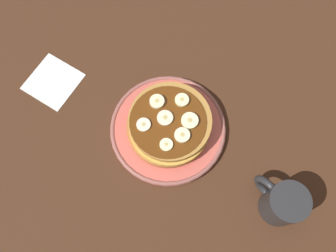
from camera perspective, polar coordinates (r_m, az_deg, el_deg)
The scene contains 12 objects.
ground_plane at distance 83.66cm, azimuth -0.00°, elevation -0.98°, with size 140.00×140.00×3.00cm, color #422616.
plate at distance 81.34cm, azimuth -0.00°, elevation -0.44°, with size 25.57×25.57×1.76cm.
pancake_stack at distance 78.78cm, azimuth 0.07°, elevation 0.16°, with size 18.32×18.63×4.42cm.
banana_slice_0 at distance 76.79cm, azimuth -0.34°, elevation 1.36°, with size 3.38×3.38×0.76cm.
banana_slice_1 at distance 74.95cm, azimuth -0.27°, elevation -2.91°, with size 2.73×2.73×0.71cm.
banana_slice_2 at distance 77.97cm, azimuth -1.71°, elevation 3.79°, with size 3.18×3.18×1.05cm.
banana_slice_3 at distance 76.55cm, azimuth 3.38°, elevation 0.82°, with size 3.60×3.60×0.96cm.
banana_slice_4 at distance 78.24cm, azimuth 2.17°, elevation 4.03°, with size 3.01×3.01×0.85cm.
banana_slice_5 at distance 76.42cm, azimuth -3.81°, elevation 0.19°, with size 2.99×2.99×0.71cm.
banana_slice_6 at distance 75.43cm, azimuth 2.04°, elevation -1.59°, with size 3.26×3.26×0.89cm.
coffee_mug at distance 77.05cm, azimuth 17.28°, elevation -11.26°, with size 11.51×7.93×9.54cm.
napkin at distance 90.71cm, azimuth -17.38°, elevation 6.59°, with size 11.00×11.00×0.30cm, color white.
Camera 1 is at (-19.05, 17.69, 78.02)cm, focal length 39.36 mm.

